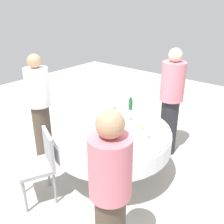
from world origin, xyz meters
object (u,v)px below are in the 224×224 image
at_px(plate_mid, 101,129).
at_px(person_north, 110,195).
at_px(plate_rear, 143,128).
at_px(wine_glass_east, 112,102).
at_px(bottle_amber_near, 111,142).
at_px(person_near, 40,105).
at_px(dining_table, 112,138).
at_px(bottle_dark_green_north, 130,104).
at_px(wine_glass_west, 81,116).
at_px(person_right, 171,102).
at_px(wine_glass_rear, 130,114).
at_px(chair_south, 41,161).
at_px(bottle_clear_right, 119,129).
at_px(wine_glass_far, 148,131).
at_px(wine_glass_south, 115,119).

relative_size(plate_mid, person_north, 0.14).
bearing_deg(plate_rear, wine_glass_east, 72.19).
relative_size(bottle_amber_near, person_near, 0.17).
xyz_separation_m(bottle_amber_near, person_near, (0.20, 1.52, -0.05)).
bearing_deg(dining_table, person_north, -141.08).
relative_size(bottle_dark_green_north, wine_glass_west, 1.82).
xyz_separation_m(plate_mid, person_right, (1.16, -0.35, 0.11)).
bearing_deg(wine_glass_rear, plate_mid, 165.92).
xyz_separation_m(person_north, chair_south, (0.18, 1.20, -0.30)).
bearing_deg(bottle_clear_right, wine_glass_rear, 22.31).
bearing_deg(wine_glass_rear, person_right, -18.65).
xyz_separation_m(bottle_amber_near, chair_south, (-0.40, 0.72, -0.35)).
bearing_deg(bottle_dark_green_north, person_right, -40.14).
xyz_separation_m(person_right, person_north, (-2.04, -0.54, -0.04)).
relative_size(bottle_clear_right, person_north, 0.18).
xyz_separation_m(dining_table, bottle_amber_near, (-0.43, -0.34, 0.27)).
bearing_deg(person_right, bottle_dark_green_north, -115.41).
relative_size(plate_rear, person_near, 0.14).
distance_m(bottle_clear_right, chair_south, 0.98).
distance_m(bottle_dark_green_north, person_north, 1.84).
xyz_separation_m(dining_table, person_near, (-0.23, 1.18, 0.22)).
bearing_deg(person_right, bottle_clear_right, -76.92).
xyz_separation_m(wine_glass_west, plate_mid, (0.00, -0.33, -0.09)).
xyz_separation_m(dining_table, wine_glass_east, (0.47, 0.38, 0.26)).
bearing_deg(person_near, bottle_amber_near, -108.45).
height_order(wine_glass_west, wine_glass_rear, wine_glass_west).
height_order(dining_table, wine_glass_west, wine_glass_west).
bearing_deg(wine_glass_far, bottle_clear_right, 131.01).
height_order(wine_glass_far, person_north, person_north).
relative_size(dining_table, bottle_amber_near, 5.51).
bearing_deg(plate_rear, plate_mid, 133.92).
distance_m(bottle_amber_near, wine_glass_west, 0.81).
height_order(plate_rear, chair_south, chair_south).
height_order(wine_glass_west, person_near, person_near).
height_order(wine_glass_far, chair_south, wine_glass_far).
bearing_deg(chair_south, bottle_amber_near, -126.11).
distance_m(plate_mid, person_near, 1.11).
height_order(bottle_amber_near, plate_rear, bottle_amber_near).
relative_size(dining_table, plate_rear, 7.10).
relative_size(wine_glass_far, person_north, 0.09).
relative_size(wine_glass_west, plate_rear, 0.66).
distance_m(bottle_dark_green_north, plate_rear, 0.55).
height_order(wine_glass_east, chair_south, wine_glass_east).
distance_m(wine_glass_east, person_right, 0.86).
distance_m(wine_glass_far, wine_glass_west, 0.92).
distance_m(dining_table, wine_glass_south, 0.26).
xyz_separation_m(person_right, person_near, (-1.27, 1.45, -0.04)).
bearing_deg(plate_rear, dining_table, 128.68).
bearing_deg(wine_glass_far, dining_table, 96.96).
bearing_deg(bottle_clear_right, dining_table, 56.26).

